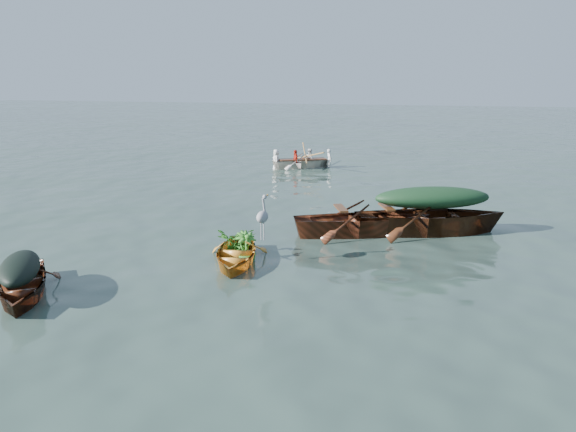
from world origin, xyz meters
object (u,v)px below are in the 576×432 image
at_px(yellow_dinghy, 236,263).
at_px(heron, 262,223).
at_px(dark_covered_boat, 23,296).
at_px(rowed_boat, 303,168).
at_px(green_tarp_boat, 430,233).
at_px(open_wooden_boat, 363,235).

relative_size(yellow_dinghy, heron, 3.02).
height_order(dark_covered_boat, rowed_boat, rowed_boat).
xyz_separation_m(yellow_dinghy, rowed_boat, (-1.84, 12.34, 0.00)).
relative_size(green_tarp_boat, heron, 5.49).
xyz_separation_m(green_tarp_boat, rowed_boat, (-5.54, 8.94, 0.00)).
relative_size(green_tarp_boat, rowed_boat, 1.43).
xyz_separation_m(yellow_dinghy, open_wooden_boat, (2.16, 2.83, 0.00)).
distance_m(dark_covered_boat, heron, 4.52).
relative_size(dark_covered_boat, heron, 3.39).
height_order(green_tarp_boat, open_wooden_boat, green_tarp_boat).
bearing_deg(dark_covered_boat, green_tarp_boat, 8.51).
height_order(open_wooden_boat, heron, heron).
distance_m(yellow_dinghy, rowed_boat, 12.48).
bearing_deg(heron, rowed_boat, 86.65).
height_order(yellow_dinghy, green_tarp_boat, green_tarp_boat).
bearing_deg(rowed_boat, green_tarp_boat, -176.44).
xyz_separation_m(open_wooden_boat, heron, (-1.64, -2.65, 0.82)).
xyz_separation_m(green_tarp_boat, open_wooden_boat, (-1.55, -0.57, 0.00)).
height_order(yellow_dinghy, heron, heron).
bearing_deg(rowed_boat, dark_covered_boat, 147.79).
bearing_deg(green_tarp_boat, rowed_boat, 11.58).
bearing_deg(yellow_dinghy, heron, 5.19).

